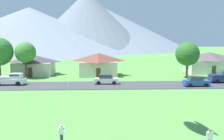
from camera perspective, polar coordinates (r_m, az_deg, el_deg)
name	(u,v)px	position (r m, az deg, el deg)	size (l,w,h in m)	color
road_strip	(103,85)	(45.41, -1.92, -3.34)	(160.00, 7.52, 0.08)	#424247
mountain_far_west_ridge	(87,21)	(153.53, -5.35, 10.47)	(70.77, 70.77, 34.04)	slate
mountain_east_ridge	(43,36)	(191.43, -14.68, 7.23)	(122.93, 122.93, 18.01)	slate
mountain_central_ridge	(30,30)	(154.10, -17.42, 8.37)	(116.95, 116.95, 24.42)	gray
mountain_far_east_ridge	(97,27)	(179.63, -3.20, 9.33)	(120.88, 120.88, 29.66)	slate
house_leftmost	(34,65)	(60.24, -16.58, 1.15)	(8.75, 7.33, 4.40)	beige
house_left_center	(98,64)	(56.63, -2.96, 1.34)	(8.43, 7.09, 4.92)	beige
house_right_center	(209,62)	(64.60, 20.24, 1.60)	(10.77, 6.75, 4.86)	silver
tree_near_left	(187,54)	(55.46, 16.09, 3.36)	(4.86, 4.86, 7.34)	brown
tree_center	(25,53)	(55.62, -18.31, 3.63)	(4.21, 4.21, 7.36)	brown
parked_car_white_west_end	(106,79)	(46.50, -1.29, -2.05)	(4.25, 2.18, 1.68)	white
parked_car_blue_mid_west	(196,81)	(46.52, 17.78, -2.39)	(4.26, 2.20, 1.68)	#2847A8
pickup_truck_white_west_side	(11,79)	(48.76, -21.15, -1.88)	(5.24, 2.41, 1.99)	white
pickup_truck_navy_east_side	(224,77)	(52.08, 23.25, -1.42)	(5.25, 2.42, 1.99)	navy
watcher_person	(209,139)	(21.31, 20.42, -13.89)	(0.56, 0.24, 1.68)	#70604C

